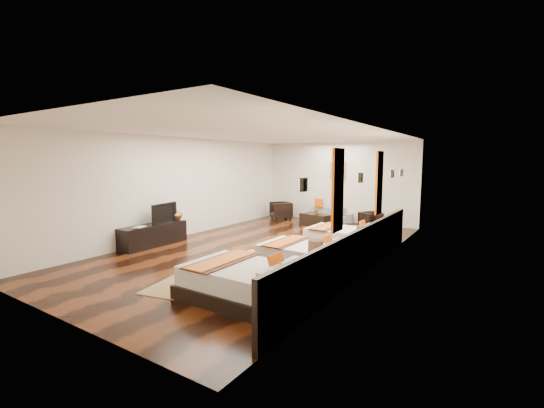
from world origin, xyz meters
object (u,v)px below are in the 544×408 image
Objects in this scene: bed_near at (251,283)px; armchair_left at (281,211)px; bed_far at (346,238)px; armchair_right at (371,220)px; book at (135,227)px; sofa at (328,215)px; table_plant at (317,210)px; bed_mid at (308,256)px; nightstand_a at (315,276)px; tv at (162,213)px; coffee_table at (316,220)px; figurine at (176,214)px; tv_console at (154,235)px; nightstand_b at (361,250)px.

bed_near is 7.69m from armchair_left.
bed_far is 3.19× the size of armchair_right.
book is 0.18× the size of sofa.
bed_far is 4.56m from armchair_left.
armchair_right is at bearing 19.26° from table_plant.
nightstand_a is at bearing -58.61° from bed_mid.
bed_mid is at bearing -90.00° from bed_far.
bed_near is 4.55m from tv.
tv is 0.90× the size of coffee_table.
figurine is 4.58m from coffee_table.
coffee_table is at bearing 114.16° from bed_mid.
bed_far is at bearing 30.42° from tv_console.
table_plant is (-2.62, 3.28, 0.28)m from nightstand_b.
tv is (-4.15, 1.79, 0.53)m from bed_near.
tv_console is 5.37× the size of figurine.
bed_far reaches higher than tv_console.
bed_near is 7.01× the size of table_plant.
bed_near is at bearing -21.44° from armchair_left.
tv is 0.54m from figurine.
bed_near is 2.69× the size of nightstand_b.
bed_mid reaches higher than armchair_left.
book is (-4.95, 0.29, 0.25)m from nightstand_a.
figurine is (-4.95, 1.59, 0.40)m from nightstand_a.
tv is at bearing -55.55° from armchair_left.
tv_console is 0.89m from figurine.
tv reaches higher than nightstand_a.
bed_near is at bearing -72.82° from coffee_table.
nightstand_b is 1.32× the size of armchair_right.
bed_far is at bearing 124.65° from nightstand_b.
bed_far is 6.25× the size of book.
tv is at bearing -151.83° from bed_far.
bed_far is 1.89× the size of coffee_table.
bed_mid is 2.42× the size of nightstand_b.
sofa is 1.75m from armchair_right.
sofa is at bearing 90.00° from coffee_table.
bed_near is 4.47m from tv_console.
figurine is at bearing -131.56° from sofa.
nightstand_b is 5.83m from armchair_left.
nightstand_a reaches higher than tv_console.
bed_near reaches higher than coffee_table.
sofa is (-1.94, 7.24, -0.03)m from bed_near.
nightstand_a reaches higher than book.
nightstand_a is at bearing -77.11° from bed_far.
bed_near is 4.00m from bed_far.
table_plant is (-1.87, 4.24, 0.30)m from bed_mid.
nightstand_a is at bearing -111.98° from tv.
armchair_right is (1.69, -0.48, 0.02)m from sofa.
bed_near is at bearing -28.83° from figurine.
tv is at bearing 156.70° from bed_near.
figurine is (-0.05, 0.52, -0.09)m from tv.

